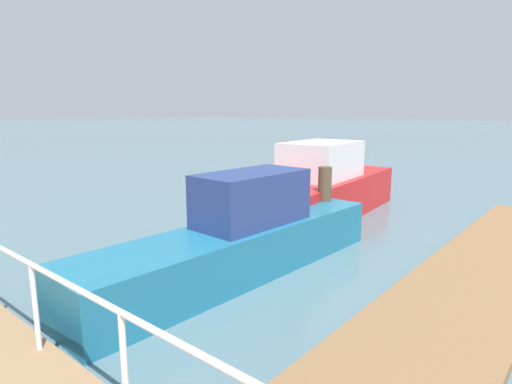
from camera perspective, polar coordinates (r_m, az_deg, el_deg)
The scene contains 5 objects.
ground_plane at distance 11.53m, azimuth -22.48°, elevation -5.83°, with size 300.00×300.00×0.00m, color slate.
floating_dock at distance 9.01m, azimuth 27.75°, elevation -10.27°, with size 13.69×2.00×0.18m, color olive.
dock_piling_1 at distance 10.63m, azimuth 9.19°, elevation -1.46°, with size 0.33×0.33×1.81m, color brown.
moored_boat_1 at distance 13.09m, azimuth 9.24°, elevation 0.62°, with size 6.44×2.67×2.25m.
moored_boat_2 at distance 8.32m, azimuth -1.91°, elevation -6.28°, with size 7.09×1.74×1.98m.
Camera 1 is at (-4.98, 10.09, 3.15)m, focal length 29.66 mm.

